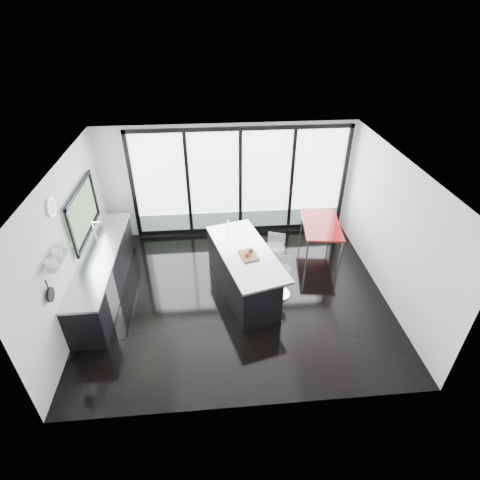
{
  "coord_description": "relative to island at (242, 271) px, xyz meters",
  "views": [
    {
      "loc": [
        -0.44,
        -5.79,
        5.19
      ],
      "look_at": [
        0.1,
        0.3,
        1.15
      ],
      "focal_mm": 28.0,
      "sensor_mm": 36.0,
      "label": 1
    }
  ],
  "objects": [
    {
      "name": "floor",
      "position": [
        -0.13,
        -0.17,
        -0.48
      ],
      "size": [
        6.0,
        5.0,
        0.0
      ],
      "primitive_type": "cube",
      "color": "black",
      "rests_on": "ground"
    },
    {
      "name": "ceiling",
      "position": [
        -0.13,
        -0.17,
        2.32
      ],
      "size": [
        6.0,
        5.0,
        0.0
      ],
      "primitive_type": "cube",
      "color": "white",
      "rests_on": "wall_back"
    },
    {
      "name": "wall_back",
      "position": [
        0.14,
        2.3,
        0.79
      ],
      "size": [
        6.0,
        0.09,
        2.8
      ],
      "color": "silver",
      "rests_on": "ground"
    },
    {
      "name": "wall_front",
      "position": [
        -0.13,
        -2.67,
        0.92
      ],
      "size": [
        6.0,
        0.0,
        2.8
      ],
      "primitive_type": "cube",
      "color": "silver",
      "rests_on": "ground"
    },
    {
      "name": "wall_left",
      "position": [
        -3.1,
        0.11,
        1.08
      ],
      "size": [
        0.26,
        5.0,
        2.8
      ],
      "color": "silver",
      "rests_on": "ground"
    },
    {
      "name": "wall_right",
      "position": [
        2.87,
        -0.17,
        0.92
      ],
      "size": [
        0.0,
        5.0,
        2.8
      ],
      "primitive_type": "cube",
      "color": "silver",
      "rests_on": "ground"
    },
    {
      "name": "counter_cabinets",
      "position": [
        -2.8,
        0.23,
        -0.02
      ],
      "size": [
        0.69,
        3.24,
        1.36
      ],
      "color": "black",
      "rests_on": "floor"
    },
    {
      "name": "island",
      "position": [
        0.0,
        0.0,
        0.0
      ],
      "size": [
        1.54,
        2.5,
        1.23
      ],
      "color": "black",
      "rests_on": "floor"
    },
    {
      "name": "bar_stool_near",
      "position": [
        0.75,
        -0.23,
        -0.14
      ],
      "size": [
        0.51,
        0.51,
        0.68
      ],
      "primitive_type": "cylinder",
      "rotation": [
        0.0,
        0.0,
        -0.21
      ],
      "color": "silver",
      "rests_on": "floor"
    },
    {
      "name": "bar_stool_far",
      "position": [
        0.73,
        0.43,
        -0.1
      ],
      "size": [
        0.61,
        0.61,
        0.76
      ],
      "primitive_type": "cylinder",
      "rotation": [
        0.0,
        0.0,
        -0.36
      ],
      "color": "silver",
      "rests_on": "floor"
    },
    {
      "name": "red_table",
      "position": [
        1.95,
        1.21,
        -0.09
      ],
      "size": [
        1.02,
        1.55,
        0.78
      ],
      "primitive_type": "cube",
      "rotation": [
        0.0,
        0.0,
        -0.14
      ],
      "color": "maroon",
      "rests_on": "floor"
    }
  ]
}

